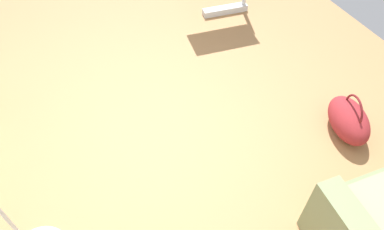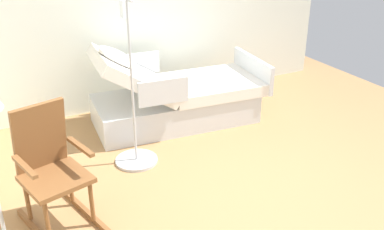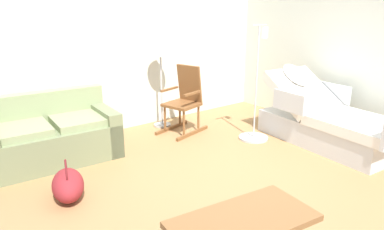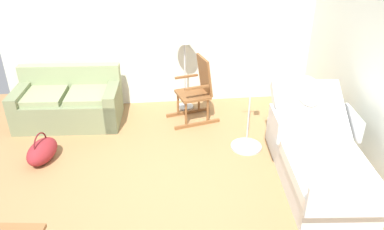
# 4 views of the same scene
# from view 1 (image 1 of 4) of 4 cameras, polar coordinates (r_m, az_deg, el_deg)

# --- Properties ---
(ground_plane) EXTENTS (6.30, 6.30, 0.00)m
(ground_plane) POSITION_cam_1_polar(r_m,az_deg,el_deg) (3.47, -8.50, -1.80)
(ground_plane) COLOR #9E7247
(duffel_bag) EXTENTS (0.47, 0.63, 0.43)m
(duffel_bag) POSITION_cam_1_polar(r_m,az_deg,el_deg) (3.59, 23.77, -0.71)
(duffel_bag) COLOR maroon
(duffel_bag) RESTS_ON ground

